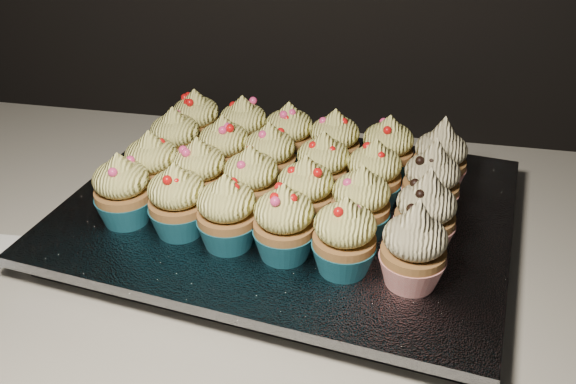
# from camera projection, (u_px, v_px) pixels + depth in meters

# --- Properties ---
(worktop) EXTENTS (2.44, 0.64, 0.04)m
(worktop) POSITION_uv_depth(u_px,v_px,m) (238.00, 252.00, 0.75)
(worktop) COLOR beige
(worktop) RESTS_ON cabinet
(baking_tray) EXTENTS (0.50, 0.41, 0.02)m
(baking_tray) POSITION_uv_depth(u_px,v_px,m) (288.00, 220.00, 0.75)
(baking_tray) COLOR black
(baking_tray) RESTS_ON worktop
(foil_lining) EXTENTS (0.54, 0.45, 0.01)m
(foil_lining) POSITION_uv_depth(u_px,v_px,m) (288.00, 208.00, 0.74)
(foil_lining) COLOR silver
(foil_lining) RESTS_ON baking_tray
(cupcake_0) EXTENTS (0.06, 0.06, 0.08)m
(cupcake_0) POSITION_uv_depth(u_px,v_px,m) (123.00, 191.00, 0.69)
(cupcake_0) COLOR #1A667C
(cupcake_0) RESTS_ON foil_lining
(cupcake_1) EXTENTS (0.06, 0.06, 0.08)m
(cupcake_1) POSITION_uv_depth(u_px,v_px,m) (178.00, 202.00, 0.67)
(cupcake_1) COLOR #1A667C
(cupcake_1) RESTS_ON foil_lining
(cupcake_2) EXTENTS (0.06, 0.06, 0.08)m
(cupcake_2) POSITION_uv_depth(u_px,v_px,m) (227.00, 214.00, 0.65)
(cupcake_2) COLOR #1A667C
(cupcake_2) RESTS_ON foil_lining
(cupcake_3) EXTENTS (0.06, 0.06, 0.08)m
(cupcake_3) POSITION_uv_depth(u_px,v_px,m) (284.00, 224.00, 0.63)
(cupcake_3) COLOR #1A667C
(cupcake_3) RESTS_ON foil_lining
(cupcake_4) EXTENTS (0.06, 0.06, 0.08)m
(cupcake_4) POSITION_uv_depth(u_px,v_px,m) (344.00, 238.00, 0.61)
(cupcake_4) COLOR #1A667C
(cupcake_4) RESTS_ON foil_lining
(cupcake_5) EXTENTS (0.06, 0.06, 0.10)m
(cupcake_5) POSITION_uv_depth(u_px,v_px,m) (414.00, 249.00, 0.60)
(cupcake_5) COLOR red
(cupcake_5) RESTS_ON foil_lining
(cupcake_6) EXTENTS (0.06, 0.06, 0.08)m
(cupcake_6) POSITION_uv_depth(u_px,v_px,m) (153.00, 167.00, 0.73)
(cupcake_6) COLOR #1A667C
(cupcake_6) RESTS_ON foil_lining
(cupcake_7) EXTENTS (0.06, 0.06, 0.08)m
(cupcake_7) POSITION_uv_depth(u_px,v_px,m) (200.00, 174.00, 0.72)
(cupcake_7) COLOR #1A667C
(cupcake_7) RESTS_ON foil_lining
(cupcake_8) EXTENTS (0.06, 0.06, 0.08)m
(cupcake_8) POSITION_uv_depth(u_px,v_px,m) (251.00, 183.00, 0.70)
(cupcake_8) COLOR #1A667C
(cupcake_8) RESTS_ON foil_lining
(cupcake_9) EXTENTS (0.06, 0.06, 0.08)m
(cupcake_9) POSITION_uv_depth(u_px,v_px,m) (305.00, 194.00, 0.68)
(cupcake_9) COLOR #1A667C
(cupcake_9) RESTS_ON foil_lining
(cupcake_10) EXTENTS (0.06, 0.06, 0.08)m
(cupcake_10) POSITION_uv_depth(u_px,v_px,m) (361.00, 204.00, 0.66)
(cupcake_10) COLOR #1A667C
(cupcake_10) RESTS_ON foil_lining
(cupcake_11) EXTENTS (0.06, 0.06, 0.10)m
(cupcake_11) POSITION_uv_depth(u_px,v_px,m) (425.00, 214.00, 0.64)
(cupcake_11) COLOR red
(cupcake_11) RESTS_ON foil_lining
(cupcake_12) EXTENTS (0.06, 0.06, 0.08)m
(cupcake_12) POSITION_uv_depth(u_px,v_px,m) (176.00, 142.00, 0.79)
(cupcake_12) COLOR #1A667C
(cupcake_12) RESTS_ON foil_lining
(cupcake_13) EXTENTS (0.06, 0.06, 0.08)m
(cupcake_13) POSITION_uv_depth(u_px,v_px,m) (224.00, 151.00, 0.77)
(cupcake_13) COLOR #1A667C
(cupcake_13) RESTS_ON foil_lining
(cupcake_14) EXTENTS (0.06, 0.06, 0.08)m
(cupcake_14) POSITION_uv_depth(u_px,v_px,m) (270.00, 158.00, 0.75)
(cupcake_14) COLOR #1A667C
(cupcake_14) RESTS_ON foil_lining
(cupcake_15) EXTENTS (0.06, 0.06, 0.08)m
(cupcake_15) POSITION_uv_depth(u_px,v_px,m) (323.00, 168.00, 0.73)
(cupcake_15) COLOR #1A667C
(cupcake_15) RESTS_ON foil_lining
(cupcake_16) EXTENTS (0.06, 0.06, 0.08)m
(cupcake_16) POSITION_uv_depth(u_px,v_px,m) (374.00, 176.00, 0.71)
(cupcake_16) COLOR #1A667C
(cupcake_16) RESTS_ON foil_lining
(cupcake_17) EXTENTS (0.06, 0.06, 0.10)m
(cupcake_17) POSITION_uv_depth(u_px,v_px,m) (431.00, 182.00, 0.70)
(cupcake_17) COLOR red
(cupcake_17) RESTS_ON foil_lining
(cupcake_18) EXTENTS (0.06, 0.06, 0.08)m
(cupcake_18) POSITION_uv_depth(u_px,v_px,m) (197.00, 123.00, 0.83)
(cupcake_18) COLOR #1A667C
(cupcake_18) RESTS_ON foil_lining
(cupcake_19) EXTENTS (0.06, 0.06, 0.08)m
(cupcake_19) POSITION_uv_depth(u_px,v_px,m) (243.00, 130.00, 0.82)
(cupcake_19) COLOR #1A667C
(cupcake_19) RESTS_ON foil_lining
(cupcake_20) EXTENTS (0.06, 0.06, 0.08)m
(cupcake_20) POSITION_uv_depth(u_px,v_px,m) (289.00, 136.00, 0.80)
(cupcake_20) COLOR #1A667C
(cupcake_20) RESTS_ON foil_lining
(cupcake_21) EXTENTS (0.06, 0.06, 0.08)m
(cupcake_21) POSITION_uv_depth(u_px,v_px,m) (334.00, 144.00, 0.78)
(cupcake_21) COLOR #1A667C
(cupcake_21) RESTS_ON foil_lining
(cupcake_22) EXTENTS (0.06, 0.06, 0.08)m
(cupcake_22) POSITION_uv_depth(u_px,v_px,m) (387.00, 151.00, 0.77)
(cupcake_22) COLOR #1A667C
(cupcake_22) RESTS_ON foil_lining
(cupcake_23) EXTENTS (0.06, 0.06, 0.10)m
(cupcake_23) POSITION_uv_depth(u_px,v_px,m) (440.00, 159.00, 0.74)
(cupcake_23) COLOR red
(cupcake_23) RESTS_ON foil_lining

